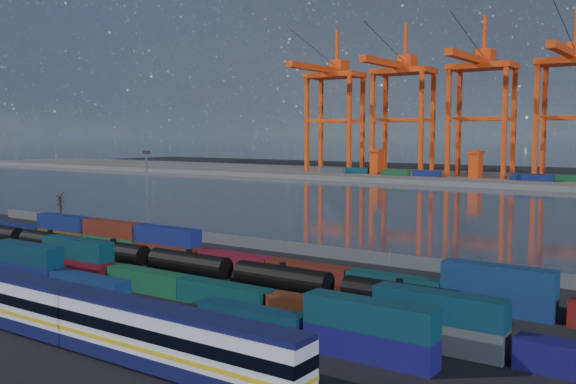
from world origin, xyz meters
The scene contains 13 objects.
ground centered at (0.00, 0.00, 0.00)m, with size 700.00×700.00×0.00m, color black.
harbor_water centered at (0.00, 105.00, 0.01)m, with size 700.00×700.00×0.00m, color #2C3340.
far_quay centered at (0.00, 210.00, 1.00)m, with size 700.00×70.00×2.00m, color #514F4C.
container_row_south centered at (-6.09, -9.50, 2.22)m, with size 139.94×2.50×5.32m.
container_row_mid centered at (20.53, -3.45, 1.88)m, with size 115.96×2.52×5.37m.
container_row_north centered at (0.00, 11.81, 2.05)m, with size 142.69×2.51×5.35m.
tanker_string centered at (-21.62, 4.25, 2.09)m, with size 122.08×2.92×4.17m.
waterfront_fence centered at (0.00, 28.00, 1.00)m, with size 160.12×0.12×2.20m.
bare_tree centered at (-56.72, 25.87, 3.79)m, with size 1.97×1.88×7.66m.
yard_light_mast centered at (-30.00, 26.00, 9.30)m, with size 1.60×0.40×16.60m.
gantry_cranes centered at (-7.50, 203.19, 41.90)m, with size 201.29×50.48×68.36m.
quay_containers centered at (-11.00, 195.46, 3.30)m, with size 172.58×10.99×2.60m.
straddle_carriers centered at (-2.50, 200.00, 7.82)m, with size 140.00×7.00×11.10m.
Camera 1 is at (61.60, -58.37, 19.70)m, focal length 40.00 mm.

